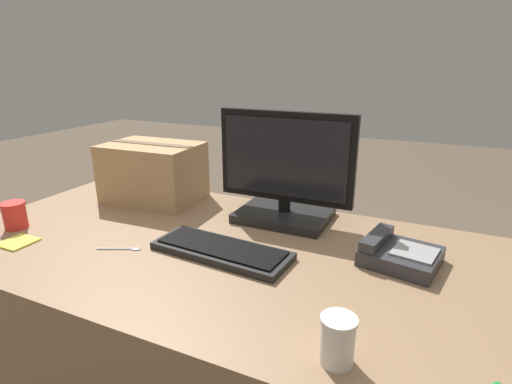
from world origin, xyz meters
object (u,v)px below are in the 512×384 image
object	(u,v)px
monitor	(285,177)
sticky_note_pad	(18,242)
cardboard_box	(153,172)
spoon	(126,249)
paper_cup_left	(15,215)
keyboard	(221,250)
desk_phone	(398,254)
paper_cup_right	(338,340)

from	to	relation	value
monitor	sticky_note_pad	distance (m)	0.90
cardboard_box	spoon	bearing A→B (deg)	-62.84
cardboard_box	sticky_note_pad	xyz separation A→B (m)	(-0.13, -0.53, -0.11)
monitor	paper_cup_left	xyz separation A→B (m)	(-0.81, -0.47, -0.11)
keyboard	paper_cup_left	distance (m)	0.76
desk_phone	paper_cup_left	bearing A→B (deg)	-155.61
paper_cup_right	cardboard_box	bearing A→B (deg)	146.01
paper_cup_right	cardboard_box	world-z (taller)	cardboard_box
spoon	sticky_note_pad	distance (m)	0.36
sticky_note_pad	paper_cup_left	bearing A→B (deg)	145.01
paper_cup_right	cardboard_box	size ratio (longest dim) A/B	0.26
keyboard	desk_phone	bearing A→B (deg)	23.27
sticky_note_pad	monitor	bearing A→B (deg)	38.21
monitor	sticky_note_pad	world-z (taller)	monitor
keyboard	sticky_note_pad	distance (m)	0.66
paper_cup_left	cardboard_box	world-z (taller)	cardboard_box
cardboard_box	sticky_note_pad	bearing A→B (deg)	-104.01
keyboard	paper_cup_left	bearing A→B (deg)	-166.23
keyboard	paper_cup_right	bearing A→B (deg)	-31.15
keyboard	sticky_note_pad	bearing A→B (deg)	-157.60
paper_cup_left	paper_cup_right	xyz separation A→B (m)	(1.17, -0.18, 0.00)
paper_cup_left	spoon	size ratio (longest dim) A/B	0.72
keyboard	sticky_note_pad	size ratio (longest dim) A/B	4.48
desk_phone	paper_cup_right	size ratio (longest dim) A/B	2.34
keyboard	cardboard_box	world-z (taller)	cardboard_box
monitor	keyboard	size ratio (longest dim) A/B	1.14
keyboard	spoon	distance (m)	0.30
monitor	desk_phone	xyz separation A→B (m)	(0.42, -0.18, -0.13)
cardboard_box	paper_cup_left	bearing A→B (deg)	-119.08
paper_cup_left	sticky_note_pad	world-z (taller)	paper_cup_left
spoon	keyboard	bearing A→B (deg)	-5.98
paper_cup_right	spoon	bearing A→B (deg)	163.83
monitor	spoon	world-z (taller)	monitor
monitor	paper_cup_right	bearing A→B (deg)	-61.24
keyboard	desk_phone	xyz separation A→B (m)	(0.49, 0.17, 0.01)
cardboard_box	sticky_note_pad	world-z (taller)	cardboard_box
monitor	paper_cup_left	distance (m)	0.95
desk_phone	sticky_note_pad	bearing A→B (deg)	-150.45
desk_phone	paper_cup_right	world-z (taller)	paper_cup_right
cardboard_box	sticky_note_pad	size ratio (longest dim) A/B	3.98
desk_phone	sticky_note_pad	world-z (taller)	desk_phone
desk_phone	cardboard_box	bearing A→B (deg)	-177.75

